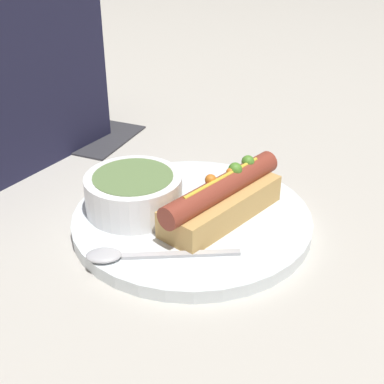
{
  "coord_description": "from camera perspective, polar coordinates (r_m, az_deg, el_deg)",
  "views": [
    {
      "loc": [
        -0.47,
        -0.3,
        0.36
      ],
      "look_at": [
        0.0,
        0.0,
        0.05
      ],
      "focal_mm": 50.0,
      "sensor_mm": 36.0,
      "label": 1
    }
  ],
  "objects": [
    {
      "name": "napkin",
      "position": [
        0.91,
        -9.31,
        5.71
      ],
      "size": [
        0.16,
        0.1,
        0.01
      ],
      "rotation": [
        0.0,
        0.0,
        0.17
      ],
      "color": "#333338",
      "rests_on": "ground_plane"
    },
    {
      "name": "dinner_plate",
      "position": [
        0.66,
        0.0,
        -2.94
      ],
      "size": [
        0.29,
        0.29,
        0.02
      ],
      "color": "white",
      "rests_on": "ground_plane"
    },
    {
      "name": "ground_plane",
      "position": [
        0.67,
        0.0,
        -3.52
      ],
      "size": [
        4.0,
        4.0,
        0.0
      ],
      "primitive_type": "plane",
      "color": "#BCB7AD"
    },
    {
      "name": "hot_dog",
      "position": [
        0.64,
        3.22,
        -0.76
      ],
      "size": [
        0.19,
        0.08,
        0.06
      ],
      "rotation": [
        0.0,
        0.0,
        -0.16
      ],
      "color": "tan",
      "rests_on": "dinner_plate"
    },
    {
      "name": "soup_bowl",
      "position": [
        0.66,
        -6.23,
        0.08
      ],
      "size": [
        0.12,
        0.12,
        0.05
      ],
      "color": "white",
      "rests_on": "dinner_plate"
    },
    {
      "name": "spoon",
      "position": [
        0.59,
        -6.91,
        -6.69
      ],
      "size": [
        0.11,
        0.15,
        0.01
      ],
      "rotation": [
        0.0,
        0.0,
        2.21
      ],
      "color": "#B7B7BC",
      "rests_on": "dinner_plate"
    }
  ]
}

